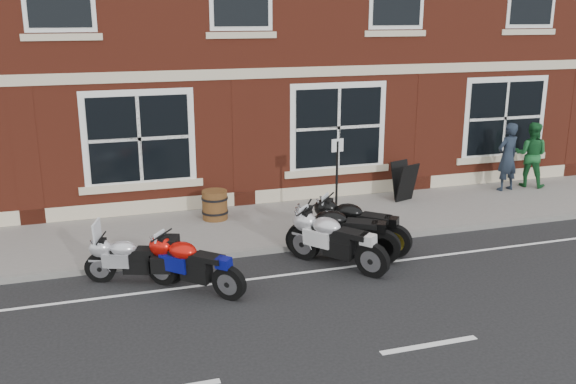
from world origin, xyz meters
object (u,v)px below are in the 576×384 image
(a_board_sign, at_px, (404,181))
(barrel_planter, at_px, (215,205))
(moto_touring_silver, at_px, (132,257))
(moto_naked_black, at_px, (340,231))
(moto_sport_red, at_px, (193,263))
(moto_sport_silver, at_px, (336,239))
(pedestrian_right, at_px, (531,155))
(parking_sign, at_px, (337,177))
(pedestrian_left, at_px, (507,157))
(moto_sport_black, at_px, (357,223))

(a_board_sign, xyz_separation_m, barrel_planter, (-4.98, -0.10, -0.15))
(moto_touring_silver, distance_m, barrel_planter, 3.59)
(moto_naked_black, distance_m, barrel_planter, 3.57)
(moto_sport_red, bearing_deg, moto_sport_silver, -39.79)
(moto_sport_silver, height_order, a_board_sign, a_board_sign)
(moto_sport_silver, bearing_deg, pedestrian_right, -10.24)
(moto_sport_silver, distance_m, a_board_sign, 4.73)
(moto_naked_black, relative_size, parking_sign, 1.00)
(pedestrian_left, xyz_separation_m, a_board_sign, (-3.09, -0.02, -0.43))
(moto_touring_silver, xyz_separation_m, pedestrian_right, (11.08, 3.16, 0.52))
(moto_sport_black, bearing_deg, a_board_sign, 1.36)
(a_board_sign, bearing_deg, moto_sport_red, -168.27)
(pedestrian_right, bearing_deg, parking_sign, 58.02)
(moto_touring_silver, relative_size, moto_naked_black, 0.87)
(moto_touring_silver, distance_m, moto_sport_silver, 3.88)
(pedestrian_left, bearing_deg, moto_sport_red, 11.22)
(moto_touring_silver, height_order, barrel_planter, moto_touring_silver)
(pedestrian_right, bearing_deg, moto_sport_red, 64.42)
(moto_naked_black, height_order, barrel_planter, moto_naked_black)
(a_board_sign, bearing_deg, moto_sport_silver, -153.15)
(moto_touring_silver, distance_m, pedestrian_right, 11.53)
(moto_naked_black, bearing_deg, pedestrian_right, -32.66)
(moto_sport_silver, distance_m, pedestrian_right, 8.08)
(pedestrian_left, bearing_deg, parking_sign, 4.55)
(moto_sport_silver, height_order, pedestrian_left, pedestrian_left)
(moto_sport_black, relative_size, barrel_planter, 2.50)
(moto_sport_black, bearing_deg, barrel_planter, 87.88)
(moto_sport_silver, height_order, parking_sign, parking_sign)
(moto_sport_red, xyz_separation_m, pedestrian_right, (10.06, 3.88, 0.49))
(moto_sport_silver, distance_m, moto_naked_black, 0.43)
(moto_touring_silver, xyz_separation_m, barrel_planter, (2.12, 2.89, -0.03))
(moto_sport_red, bearing_deg, moto_naked_black, -33.79)
(moto_touring_silver, relative_size, pedestrian_right, 0.99)
(pedestrian_left, bearing_deg, moto_naked_black, 15.95)
(moto_touring_silver, height_order, parking_sign, parking_sign)
(moto_sport_red, bearing_deg, pedestrian_right, -24.42)
(moto_sport_red, relative_size, pedestrian_right, 0.87)
(moto_naked_black, xyz_separation_m, parking_sign, (0.52, 1.55, 0.70))
(moto_sport_red, relative_size, pedestrian_left, 0.85)
(moto_sport_red, bearing_deg, barrel_planter, 27.39)
(moto_sport_red, bearing_deg, moto_sport_black, -29.78)
(moto_sport_red, relative_size, barrel_planter, 2.28)
(moto_naked_black, xyz_separation_m, barrel_planter, (-1.96, 2.98, -0.14))
(pedestrian_right, height_order, parking_sign, parking_sign)
(parking_sign, bearing_deg, moto_touring_silver, -170.27)
(moto_touring_silver, height_order, a_board_sign, moto_touring_silver)
(moto_sport_silver, relative_size, moto_naked_black, 0.92)
(barrel_planter, bearing_deg, moto_naked_black, -56.60)
(parking_sign, bearing_deg, moto_naked_black, -116.52)
(barrel_planter, bearing_deg, a_board_sign, 1.14)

